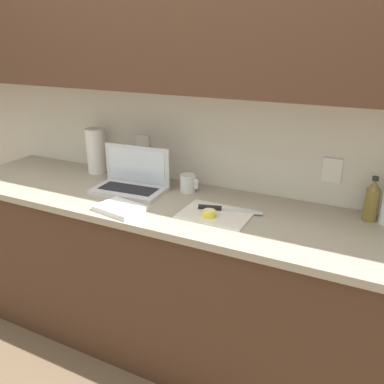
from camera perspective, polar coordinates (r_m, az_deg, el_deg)
name	(u,v)px	position (r m, az deg, el deg)	size (l,w,h in m)	color
ground_plane	(170,342)	(2.53, -3.13, -20.31)	(12.00, 12.00, 0.00)	brown
wall_back	(188,60)	(2.12, -0.59, 18.01)	(5.20, 0.38, 2.60)	silver
counter_unit	(165,274)	(2.27, -3.81, -11.42)	(2.55, 0.63, 0.89)	#472D1E
laptop	(132,180)	(2.21, -8.44, 1.67)	(0.40, 0.24, 0.23)	silver
cutting_board	(216,214)	(1.89, 3.35, -3.12)	(0.32, 0.23, 0.01)	silver
knife	(219,209)	(1.93, 3.79, -2.33)	(0.30, 0.11, 0.02)	silver
lemon_half_cut	(209,213)	(1.85, 2.40, -3.01)	(0.06, 0.06, 0.03)	yellow
bottle_green_soda	(372,201)	(1.98, 23.92, -1.13)	(0.06, 0.06, 0.21)	olive
measuring_cup	(188,183)	(2.16, -0.60, 1.26)	(0.10, 0.08, 0.09)	silver
paper_towel_roll	(96,151)	(2.52, -13.32, 5.65)	(0.11, 0.11, 0.27)	white
dish_towel	(120,208)	(1.96, -10.06, -2.26)	(0.22, 0.16, 0.02)	white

